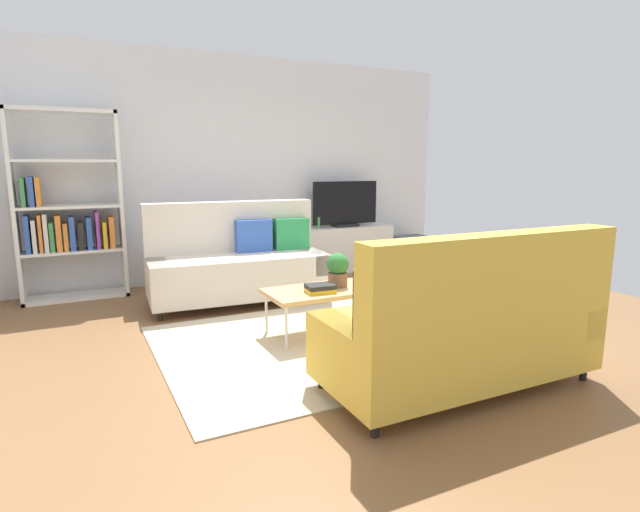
% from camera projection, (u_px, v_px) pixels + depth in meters
% --- Properties ---
extents(ground_plane, '(7.68, 7.68, 0.00)m').
position_uv_depth(ground_plane, '(328.00, 337.00, 4.46)').
color(ground_plane, brown).
extents(wall_far, '(6.40, 0.12, 2.90)m').
position_uv_depth(wall_far, '(230.00, 169.00, 6.66)').
color(wall_far, silver).
rests_on(wall_far, ground_plane).
extents(area_rug, '(2.90, 2.20, 0.01)m').
position_uv_depth(area_rug, '(333.00, 340.00, 4.36)').
color(area_rug, beige).
rests_on(area_rug, ground_plane).
extents(couch_beige, '(1.95, 0.96, 1.10)m').
position_uv_depth(couch_beige, '(238.00, 262.00, 5.57)').
color(couch_beige, beige).
rests_on(couch_beige, ground_plane).
extents(couch_green, '(1.91, 0.86, 1.10)m').
position_uv_depth(couch_green, '(463.00, 326.00, 3.36)').
color(couch_green, gold).
rests_on(couch_green, ground_plane).
extents(coffee_table, '(1.10, 0.56, 0.42)m').
position_uv_depth(coffee_table, '(328.00, 291.00, 4.49)').
color(coffee_table, tan).
rests_on(coffee_table, ground_plane).
extents(tv_console, '(1.40, 0.44, 0.64)m').
position_uv_depth(tv_console, '(344.00, 248.00, 7.25)').
color(tv_console, silver).
rests_on(tv_console, ground_plane).
extents(tv, '(1.00, 0.20, 0.64)m').
position_uv_depth(tv, '(345.00, 205.00, 7.12)').
color(tv, black).
rests_on(tv, tv_console).
extents(bookshelf, '(1.10, 0.36, 2.10)m').
position_uv_depth(bookshelf, '(67.00, 214.00, 5.59)').
color(bookshelf, white).
rests_on(bookshelf, ground_plane).
extents(storage_trunk, '(0.52, 0.40, 0.44)m').
position_uv_depth(storage_trunk, '(410.00, 251.00, 7.66)').
color(storage_trunk, '#4C5666').
rests_on(storage_trunk, ground_plane).
extents(potted_plant, '(0.20, 0.20, 0.31)m').
position_uv_depth(potted_plant, '(338.00, 269.00, 4.54)').
color(potted_plant, brown).
rests_on(potted_plant, coffee_table).
extents(table_book_0, '(0.26, 0.21, 0.03)m').
position_uv_depth(table_book_0, '(320.00, 290.00, 4.35)').
color(table_book_0, gold).
rests_on(table_book_0, coffee_table).
extents(table_book_1, '(0.26, 0.20, 0.04)m').
position_uv_depth(table_book_1, '(320.00, 286.00, 4.34)').
color(table_book_1, '#262626').
rests_on(table_book_1, table_book_0).
extents(vase_0, '(0.09, 0.09, 0.15)m').
position_uv_depth(vase_0, '(306.00, 223.00, 6.97)').
color(vase_0, '#B24C4C').
rests_on(vase_0, tv_console).
extents(bottle_0, '(0.04, 0.04, 0.16)m').
position_uv_depth(bottle_0, '(319.00, 223.00, 6.95)').
color(bottle_0, '#3F8C4C').
rests_on(bottle_0, tv_console).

